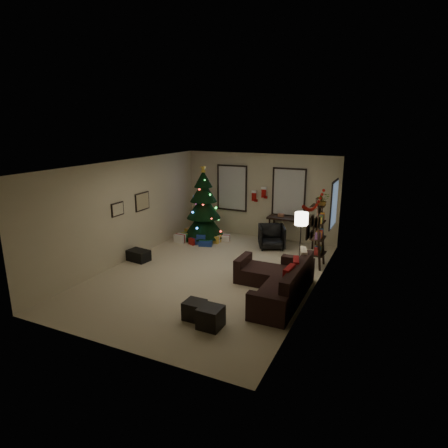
{
  "coord_description": "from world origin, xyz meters",
  "views": [
    {
      "loc": [
        4.04,
        -7.8,
        3.65
      ],
      "look_at": [
        0.1,
        0.6,
        1.15
      ],
      "focal_mm": 30.57,
      "sensor_mm": 36.0,
      "label": 1
    }
  ],
  "objects_px": {
    "sofa": "(279,283)",
    "desk_chair": "(272,237)",
    "christmas_tree": "(204,209)",
    "bookshelf": "(320,233)",
    "desk": "(293,221)"
  },
  "relations": [
    {
      "from": "christmas_tree",
      "to": "bookshelf",
      "type": "xyz_separation_m",
      "value": [
        3.79,
        -0.87,
        -0.1
      ]
    },
    {
      "from": "bookshelf",
      "to": "desk_chair",
      "type": "bearing_deg",
      "value": 148.99
    },
    {
      "from": "sofa",
      "to": "desk",
      "type": "xyz_separation_m",
      "value": [
        -0.69,
        3.61,
        0.46
      ]
    },
    {
      "from": "christmas_tree",
      "to": "desk",
      "type": "xyz_separation_m",
      "value": [
        2.68,
        0.72,
        -0.27
      ]
    },
    {
      "from": "desk_chair",
      "to": "desk",
      "type": "bearing_deg",
      "value": 30.66
    },
    {
      "from": "desk",
      "to": "sofa",
      "type": "bearing_deg",
      "value": -79.25
    },
    {
      "from": "sofa",
      "to": "desk_chair",
      "type": "bearing_deg",
      "value": 111.03
    },
    {
      "from": "desk",
      "to": "bookshelf",
      "type": "height_order",
      "value": "bookshelf"
    },
    {
      "from": "christmas_tree",
      "to": "sofa",
      "type": "relative_size",
      "value": 0.98
    },
    {
      "from": "sofa",
      "to": "desk",
      "type": "distance_m",
      "value": 3.7
    },
    {
      "from": "christmas_tree",
      "to": "bookshelf",
      "type": "bearing_deg",
      "value": -12.87
    },
    {
      "from": "christmas_tree",
      "to": "bookshelf",
      "type": "relative_size",
      "value": 1.29
    },
    {
      "from": "christmas_tree",
      "to": "sofa",
      "type": "height_order",
      "value": "christmas_tree"
    },
    {
      "from": "sofa",
      "to": "bookshelf",
      "type": "relative_size",
      "value": 1.31
    },
    {
      "from": "desk",
      "to": "desk_chair",
      "type": "relative_size",
      "value": 2.17
    }
  ]
}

